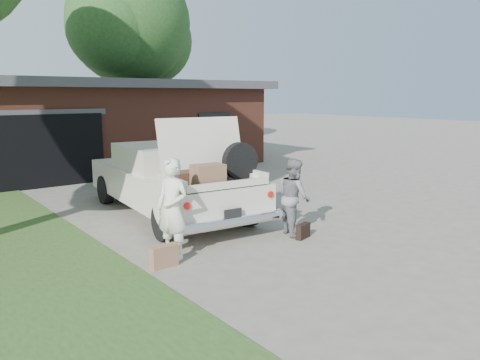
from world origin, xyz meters
TOP-DOWN VIEW (x-y plane):
  - ground at (0.00, 0.00)m, footprint 90.00×90.00m
  - house at (0.98, 11.47)m, footprint 12.80×7.80m
  - tree_right at (5.16, 16.26)m, footprint 7.10×6.18m
  - sedan at (-0.32, 2.84)m, footprint 2.68×5.82m
  - woman_left at (-1.80, 0.17)m, footprint 0.60×0.74m
  - woman_right at (0.82, -0.10)m, footprint 0.80×0.90m
  - suitcase_left at (-2.14, -0.14)m, footprint 0.48×0.18m
  - suitcase_right at (0.76, -0.43)m, footprint 0.40×0.22m

SIDE VIEW (x-z plane):
  - ground at x=0.00m, z-range 0.00..0.00m
  - suitcase_right at x=0.76m, z-range 0.00..0.29m
  - suitcase_left at x=-2.14m, z-range 0.00..0.37m
  - woman_right at x=0.82m, z-range 0.00..1.54m
  - sedan at x=-0.32m, z-range -0.33..1.99m
  - woman_left at x=-1.80m, z-range 0.00..1.73m
  - house at x=0.98m, z-range 0.02..3.32m
  - tree_right at x=5.16m, z-range 1.36..10.79m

